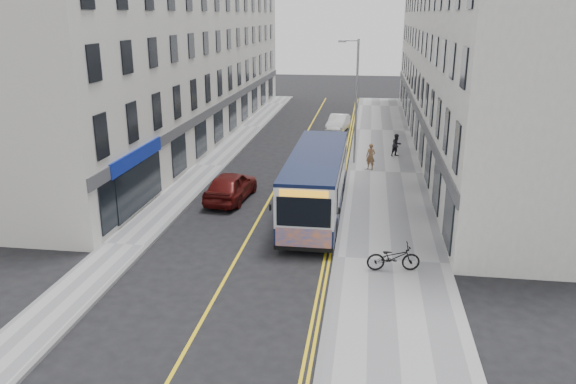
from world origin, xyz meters
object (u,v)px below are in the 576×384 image
(streetlamp, at_px, (355,98))
(city_bus, at_px, (316,181))
(pedestrian_near, at_px, (371,156))
(pedestrian_far, at_px, (397,145))
(bicycle, at_px, (393,257))
(car_maroon, at_px, (231,186))
(car_white, at_px, (338,123))

(streetlamp, distance_m, city_bus, 10.41)
(pedestrian_near, bearing_deg, city_bus, -86.08)
(pedestrian_far, bearing_deg, bicycle, -129.56)
(pedestrian_near, height_order, pedestrian_far, pedestrian_near)
(city_bus, distance_m, bicycle, 7.23)
(streetlamp, height_order, car_maroon, streetlamp)
(streetlamp, xyz_separation_m, car_maroon, (-6.17, -8.43, -3.60))
(bicycle, xyz_separation_m, car_maroon, (-8.24, 7.74, 0.13))
(car_white, bearing_deg, streetlamp, -74.19)
(streetlamp, xyz_separation_m, car_white, (-1.63, 10.93, -3.70))
(city_bus, distance_m, pedestrian_far, 12.89)
(streetlamp, relative_size, pedestrian_far, 5.15)
(bicycle, height_order, car_white, car_white)
(city_bus, bearing_deg, car_maroon, 161.99)
(pedestrian_near, height_order, car_maroon, pedestrian_near)
(pedestrian_far, height_order, car_maroon, pedestrian_far)
(bicycle, bearing_deg, city_bus, 21.11)
(pedestrian_far, bearing_deg, streetlamp, 179.64)
(bicycle, height_order, pedestrian_far, pedestrian_far)
(streetlamp, relative_size, car_maroon, 1.74)
(pedestrian_near, bearing_deg, car_maroon, -115.39)
(pedestrian_far, bearing_deg, city_bus, -146.87)
(bicycle, relative_size, pedestrian_near, 1.24)
(streetlamp, bearing_deg, car_white, 98.50)
(bicycle, distance_m, car_maroon, 11.30)
(bicycle, height_order, car_maroon, car_maroon)
(pedestrian_near, bearing_deg, car_white, 123.76)
(pedestrian_near, xyz_separation_m, pedestrian_far, (1.74, 3.66, -0.04))
(city_bus, xyz_separation_m, car_white, (-0.15, 20.88, -1.02))
(bicycle, bearing_deg, pedestrian_far, -11.21)
(streetlamp, distance_m, pedestrian_near, 3.93)
(city_bus, height_order, car_maroon, city_bus)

